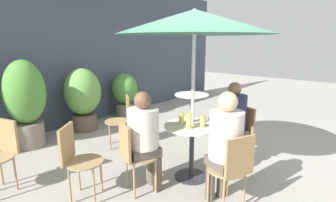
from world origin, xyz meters
TOP-DOWN VIEW (x-y plane):
  - ground_plane at (0.00, 0.00)m, footprint 20.00×20.00m
  - storefront_wall at (0.00, 3.39)m, footprint 10.00×0.06m
  - cafe_table_near at (-0.16, 0.20)m, footprint 0.70×0.70m
  - cafe_table_far at (1.40, 1.33)m, footprint 0.67×0.67m
  - bistro_chair_0 at (-0.89, 0.50)m, footprint 0.45×0.44m
  - bistro_chair_1 at (-0.46, -0.53)m, footprint 0.44×0.45m
  - bistro_chair_2 at (0.56, -0.10)m, footprint 0.45×0.44m
  - bistro_chair_3 at (-1.85, 1.71)m, footprint 0.44×0.42m
  - bistro_chair_4 at (-1.37, 0.90)m, footprint 0.46×0.47m
  - bistro_chair_5 at (-0.05, 1.69)m, footprint 0.47×0.46m
  - seated_person_0 at (-0.75, 0.44)m, footprint 0.43×0.41m
  - seated_person_1 at (-0.41, -0.39)m, footprint 0.40×0.42m
  - seated_person_2 at (0.43, -0.05)m, footprint 0.41×0.39m
  - beer_glass_0 at (-0.22, 0.33)m, footprint 0.06×0.06m
  - beer_glass_1 at (-0.30, 0.15)m, footprint 0.07×0.07m
  - beer_glass_2 at (-0.13, 0.06)m, footprint 0.07×0.07m
  - beer_glass_3 at (-0.05, 0.28)m, footprint 0.06×0.06m
  - potted_plant_0 at (-1.10, 2.85)m, footprint 0.64×0.64m
  - potted_plant_1 at (-0.03, 2.92)m, footprint 0.70×0.70m
  - potted_plant_2 at (1.10, 3.01)m, footprint 0.59×0.59m
  - umbrella at (-0.16, 0.20)m, footprint 1.85×1.85m

SIDE VIEW (x-z plane):
  - ground_plane at x=0.00m, z-range 0.00..0.00m
  - cafe_table_far at x=1.40m, z-range 0.15..0.86m
  - bistro_chair_0 at x=-0.89m, z-range 0.09..0.94m
  - bistro_chair_1 at x=-0.46m, z-range 0.09..0.94m
  - bistro_chair_2 at x=0.56m, z-range 0.09..0.94m
  - bistro_chair_3 at x=-1.85m, z-range 0.09..0.94m
  - bistro_chair_4 at x=-1.37m, z-range 0.09..0.94m
  - bistro_chair_5 at x=-0.05m, z-range 0.09..0.94m
  - cafe_table_near at x=-0.16m, z-range 0.16..0.87m
  - potted_plant_2 at x=1.10m, z-range 0.06..1.08m
  - potted_plant_1 at x=-0.03m, z-range 0.07..1.30m
  - seated_person_0 at x=-0.75m, z-range 0.11..1.30m
  - seated_person_2 at x=0.43m, z-range 0.11..1.32m
  - seated_person_1 at x=-0.41m, z-range 0.11..1.36m
  - beer_glass_2 at x=-0.13m, z-range 0.71..0.86m
  - beer_glass_0 at x=-0.22m, z-range 0.71..0.86m
  - beer_glass_3 at x=-0.05m, z-range 0.71..0.87m
  - potted_plant_0 at x=-1.10m, z-range 0.08..1.53m
  - beer_glass_1 at x=-0.30m, z-range 0.71..0.91m
  - storefront_wall at x=0.00m, z-range 0.00..3.00m
  - umbrella at x=-0.16m, z-range 0.90..3.00m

